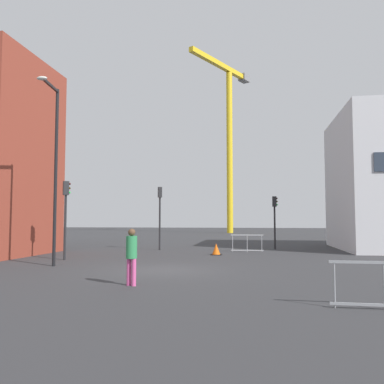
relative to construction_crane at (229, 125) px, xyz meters
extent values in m
plane|color=#333335|center=(0.13, -43.87, -16.15)|extent=(160.00, 160.00, 0.00)
cylinder|color=yellow|center=(0.11, 0.20, -4.03)|extent=(0.90, 0.90, 24.24)
cube|color=yellow|center=(-1.07, -1.99, 8.49)|extent=(7.36, 12.80, 0.70)
cube|color=slate|center=(2.26, 4.18, 8.49)|extent=(1.91, 2.15, 1.10)
cylinder|color=black|center=(-4.94, -43.29, -12.24)|extent=(0.14, 0.14, 7.83)
cube|color=black|center=(-4.83, -44.17, -8.42)|extent=(0.32, 1.76, 0.10)
ellipsoid|color=silver|center=(-4.72, -45.04, -8.44)|extent=(0.44, 0.24, 0.16)
cylinder|color=#232326|center=(-5.70, -40.74, -14.53)|extent=(0.12, 0.12, 3.25)
cube|color=#232326|center=(-5.70, -40.74, -12.55)|extent=(0.37, 0.36, 0.70)
sphere|color=#390605|center=(-5.56, -40.64, -12.33)|extent=(0.11, 0.11, 0.11)
sphere|color=#3C2905|center=(-5.56, -40.64, -12.55)|extent=(0.11, 0.11, 0.11)
sphere|color=green|center=(-5.56, -40.64, -12.77)|extent=(0.11, 0.11, 0.11)
cylinder|color=#232326|center=(-2.54, -33.53, -14.41)|extent=(0.12, 0.12, 3.48)
cube|color=#232326|center=(-2.54, -33.53, -12.32)|extent=(0.33, 0.35, 0.70)
sphere|color=red|center=(-2.62, -33.38, -12.10)|extent=(0.11, 0.11, 0.11)
sphere|color=#3C2905|center=(-2.62, -33.38, -12.32)|extent=(0.11, 0.11, 0.11)
sphere|color=#07330F|center=(-2.62, -33.38, -12.54)|extent=(0.11, 0.11, 0.11)
cylinder|color=#232326|center=(5.06, -31.73, -14.71)|extent=(0.12, 0.12, 2.89)
cube|color=#232326|center=(5.06, -31.73, -12.91)|extent=(0.28, 0.24, 0.70)
sphere|color=#390605|center=(5.24, -31.73, -12.69)|extent=(0.11, 0.11, 0.11)
sphere|color=#3C2905|center=(5.24, -31.73, -12.91)|extent=(0.11, 0.11, 0.11)
sphere|color=green|center=(5.24, -31.73, -13.13)|extent=(0.11, 0.11, 0.11)
cylinder|color=#D14C8C|center=(0.04, -47.82, -15.74)|extent=(0.14, 0.14, 0.83)
cylinder|color=#D14C8C|center=(-0.14, -47.73, -15.74)|extent=(0.14, 0.14, 0.83)
cylinder|color=#2D844C|center=(-0.05, -47.78, -14.98)|extent=(0.34, 0.34, 0.69)
sphere|color=brown|center=(-0.05, -47.78, -14.52)|extent=(0.22, 0.22, 0.22)
cube|color=gray|center=(6.58, -50.08, -15.10)|extent=(2.37, 0.14, 0.06)
cylinder|color=gray|center=(5.52, -50.04, -15.63)|extent=(0.04, 0.04, 1.05)
cylinder|color=gray|center=(6.58, -50.08, -15.63)|extent=(0.04, 0.04, 1.05)
cube|color=#9EA0A5|center=(3.24, -34.42, -15.10)|extent=(2.00, 0.24, 0.06)
cube|color=#9EA0A5|center=(3.24, -34.42, -16.05)|extent=(2.00, 0.24, 0.06)
cylinder|color=#9EA0A5|center=(2.34, -34.51, -15.63)|extent=(0.04, 0.04, 1.05)
cylinder|color=#9EA0A5|center=(3.24, -34.42, -15.63)|extent=(0.04, 0.04, 1.05)
cylinder|color=#9EA0A5|center=(4.13, -34.34, -15.63)|extent=(0.04, 0.04, 1.05)
cube|color=black|center=(1.52, -36.71, -16.14)|extent=(0.64, 0.64, 0.03)
cone|color=#E55B0F|center=(1.52, -36.71, -15.83)|extent=(0.49, 0.49, 0.64)
camera|label=1|loc=(3.71, -59.87, -14.12)|focal=37.81mm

